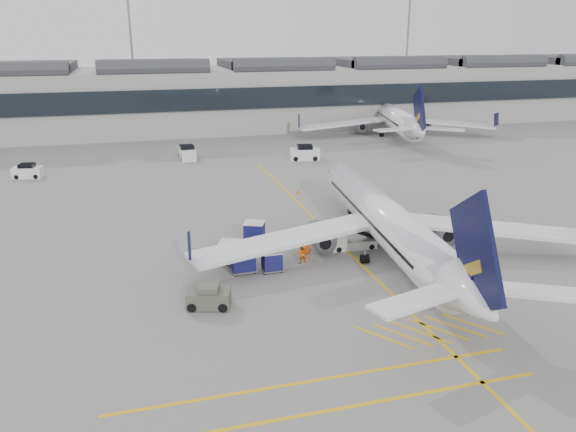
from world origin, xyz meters
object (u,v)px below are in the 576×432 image
object	(u,v)px
airliner_main	(387,222)
ramp_agent_b	(301,253)
pushback_tug	(209,297)
belt_loader	(351,241)
ramp_agent_a	(308,248)
baggage_cart_a	(254,232)

from	to	relation	value
airliner_main	ramp_agent_b	world-z (taller)	airliner_main
pushback_tug	belt_loader	bearing A→B (deg)	45.76
belt_loader	ramp_agent_b	world-z (taller)	belt_loader
airliner_main	ramp_agent_b	distance (m)	7.43
belt_loader	ramp_agent_a	size ratio (longest dim) A/B	2.64
ramp_agent_a	ramp_agent_b	xyz separation A→B (m)	(-0.75, -0.69, -0.09)
belt_loader	ramp_agent_b	distance (m)	5.38
ramp_agent_a	pushback_tug	size ratio (longest dim) A/B	0.57
airliner_main	ramp_agent_a	bearing A→B (deg)	179.92
airliner_main	ramp_agent_a	distance (m)	6.72
baggage_cart_a	ramp_agent_a	distance (m)	5.61
belt_loader	pushback_tug	bearing A→B (deg)	-147.65
pushback_tug	baggage_cart_a	bearing A→B (deg)	79.22
belt_loader	ramp_agent_a	distance (m)	4.45
ramp_agent_b	pushback_tug	xyz separation A→B (m)	(-7.98, -5.44, -0.11)
belt_loader	baggage_cart_a	size ratio (longest dim) A/B	2.12
airliner_main	belt_loader	bearing A→B (deg)	144.03
baggage_cart_a	pushback_tug	world-z (taller)	baggage_cart_a
ramp_agent_a	ramp_agent_b	size ratio (longest dim) A/B	1.12
baggage_cart_a	ramp_agent_b	size ratio (longest dim) A/B	1.39
ramp_agent_b	baggage_cart_a	bearing A→B (deg)	-71.03
airliner_main	ramp_agent_a	world-z (taller)	airliner_main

